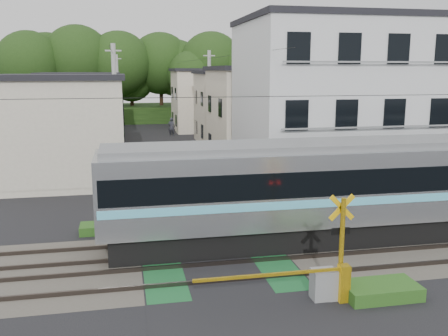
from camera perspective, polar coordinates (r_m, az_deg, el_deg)
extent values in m
plane|color=black|center=(17.77, -0.92, -10.45)|extent=(120.00, 120.00, 0.00)
cube|color=#47423A|center=(17.77, -0.92, -10.45)|extent=(120.00, 6.00, 0.00)
cube|color=black|center=(17.77, -0.92, -10.44)|extent=(5.20, 120.00, 0.00)
cube|color=#145126|center=(17.55, -7.14, -10.81)|extent=(1.30, 6.00, 0.00)
cube|color=#145126|center=(18.19, 5.06, -9.96)|extent=(1.30, 6.00, 0.00)
cube|color=#3F3833|center=(16.03, 0.35, -12.68)|extent=(120.00, 0.08, 0.14)
cube|color=#3F3833|center=(17.29, -0.61, -10.84)|extent=(120.00, 0.08, 0.14)
cube|color=#3F3833|center=(18.21, -1.22, -9.68)|extent=(120.00, 0.08, 0.14)
cube|color=#3F3833|center=(19.50, -1.96, -8.24)|extent=(120.00, 0.08, 0.14)
cube|color=black|center=(20.27, 13.51, -6.61)|extent=(18.02, 2.48, 0.94)
cube|color=black|center=(18.61, -5.40, -8.46)|extent=(2.50, 2.29, 0.63)
cube|color=#B3B7BC|center=(19.80, 13.75, -1.57)|extent=(18.77, 2.92, 2.71)
cube|color=black|center=(19.73, 13.80, -0.64)|extent=(18.47, 2.96, 0.92)
cube|color=#5ECAED|center=(19.88, 13.70, -2.63)|extent=(18.58, 2.95, 0.29)
cube|color=slate|center=(19.53, 13.95, 2.67)|extent=(18.40, 2.39, 0.25)
cube|color=black|center=(17.89, -14.39, -1.61)|extent=(0.10, 2.51, 1.63)
cylinder|color=yellow|center=(14.88, 13.27, -8.97)|extent=(0.14, 0.14, 3.00)
cube|color=yellow|center=(14.61, 13.32, -4.42)|extent=(0.77, 0.05, 0.77)
cube|color=yellow|center=(14.61, 13.32, -4.42)|extent=(0.77, 0.05, 0.77)
cube|color=black|center=(14.81, 13.19, -7.03)|extent=(0.55, 0.05, 0.20)
sphere|color=#FF0C07|center=(14.79, 12.53, -7.01)|extent=(0.16, 0.16, 0.16)
sphere|color=#FF0C07|center=(14.92, 13.66, -6.90)|extent=(0.16, 0.16, 0.16)
cube|color=gray|center=(15.08, 11.32, -12.91)|extent=(0.70, 0.50, 0.90)
cube|color=yellow|center=(15.02, 13.51, -12.69)|extent=(0.30, 0.30, 1.10)
cube|color=yellow|center=(14.09, 5.07, -12.07)|extent=(4.20, 0.08, 0.08)
cylinder|color=yellow|center=(20.48, -11.10, -3.32)|extent=(0.14, 0.14, 3.00)
cube|color=yellow|center=(20.12, -11.23, -0.08)|extent=(0.77, 0.05, 0.77)
cube|color=yellow|center=(20.12, -11.23, -0.08)|extent=(0.77, 0.05, 0.77)
cube|color=black|center=(20.26, -11.15, -2.02)|extent=(0.55, 0.05, 0.20)
sphere|color=#FF0C07|center=(20.21, -11.61, -2.07)|extent=(0.16, 0.16, 0.16)
sphere|color=#FF0C07|center=(20.21, -10.70, -2.04)|extent=(0.16, 0.16, 0.16)
cube|color=gray|center=(20.77, -9.61, -6.07)|extent=(0.70, 0.50, 0.90)
cube|color=yellow|center=(20.97, -11.01, -5.66)|extent=(0.30, 0.30, 1.10)
cube|color=yellow|center=(20.97, -4.89, -4.22)|extent=(4.20, 0.08, 0.08)
cube|color=silver|center=(28.28, 12.67, 6.74)|extent=(10.00, 8.00, 9.00)
cube|color=black|center=(28.32, 13.09, 16.16)|extent=(10.20, 8.16, 0.30)
cube|color=black|center=(23.62, 8.12, -1.29)|extent=(1.10, 0.06, 1.40)
cube|color=black|center=(24.54, 13.52, -1.02)|extent=(1.10, 0.06, 1.40)
cube|color=black|center=(25.66, 18.49, -0.76)|extent=(1.10, 0.06, 1.40)
cube|color=black|center=(26.96, 23.01, -0.53)|extent=(1.10, 0.06, 1.40)
cube|color=gray|center=(25.03, 16.27, -2.33)|extent=(9.00, 0.06, 0.08)
cube|color=black|center=(23.17, 8.32, 5.98)|extent=(1.10, 0.06, 1.40)
cube|color=black|center=(24.10, 13.84, 5.97)|extent=(1.10, 0.06, 1.40)
cube|color=black|center=(25.24, 18.91, 5.91)|extent=(1.10, 0.06, 1.40)
cube|color=black|center=(26.56, 23.50, 5.82)|extent=(1.10, 0.06, 1.40)
cube|color=gray|center=(24.53, 16.65, 4.50)|extent=(9.00, 0.06, 0.08)
cube|color=black|center=(23.10, 8.54, 13.41)|extent=(1.10, 0.06, 1.40)
cube|color=black|center=(24.04, 14.18, 13.11)|extent=(1.10, 0.06, 1.40)
cube|color=black|center=(25.18, 19.35, 12.72)|extent=(1.10, 0.06, 1.40)
cube|color=black|center=(26.50, 24.02, 12.29)|extent=(1.10, 0.06, 1.40)
cube|color=gray|center=(24.39, 17.05, 11.52)|extent=(9.00, 0.06, 0.08)
cube|color=beige|center=(30.65, -17.97, 3.98)|extent=(7.00, 7.00, 6.00)
cube|color=black|center=(30.45, -18.33, 9.86)|extent=(7.35, 7.35, 0.30)
cube|color=black|center=(28.98, -11.20, 0.52)|extent=(0.06, 1.00, 1.20)
cube|color=black|center=(32.42, -11.25, 1.64)|extent=(0.06, 1.00, 1.20)
cube|color=black|center=(28.60, -11.41, 6.04)|extent=(0.06, 1.00, 1.20)
cube|color=black|center=(32.09, -11.44, 6.57)|extent=(0.06, 1.00, 1.20)
cube|color=beige|center=(35.78, 4.52, 5.84)|extent=(7.00, 8.00, 6.50)
cube|color=black|center=(35.62, 4.60, 11.29)|extent=(7.35, 8.40, 0.30)
cube|color=black|center=(33.27, -0.44, 2.09)|extent=(0.06, 1.00, 1.20)
cube|color=black|center=(37.16, -1.63, 3.04)|extent=(0.06, 1.00, 1.20)
cube|color=black|center=(32.94, -0.45, 6.90)|extent=(0.06, 1.00, 1.20)
cube|color=black|center=(36.87, -1.65, 7.35)|extent=(0.06, 1.00, 1.20)
cube|color=beige|center=(39.62, -17.28, 5.38)|extent=(8.00, 7.00, 5.80)
cube|color=black|center=(39.45, -17.54, 9.79)|extent=(8.40, 7.35, 0.30)
cube|color=black|center=(37.86, -11.31, 2.98)|extent=(0.06, 1.00, 1.20)
cube|color=black|center=(41.33, -11.34, 3.65)|extent=(0.06, 1.00, 1.20)
cube|color=black|center=(37.58, -11.48, 7.21)|extent=(0.06, 1.00, 1.20)
cube|color=black|center=(41.07, -11.49, 7.53)|extent=(0.06, 1.00, 1.20)
cube|color=beige|center=(45.54, 1.53, 6.82)|extent=(7.00, 7.00, 6.20)
cube|color=black|center=(45.41, 1.55, 10.91)|extent=(7.35, 7.35, 0.30)
cube|color=black|center=(43.34, -2.52, 4.20)|extent=(0.06, 1.00, 1.20)
cube|color=black|center=(46.77, -3.20, 4.71)|extent=(0.06, 1.00, 1.20)
cube|color=black|center=(43.09, -2.56, 7.90)|extent=(0.06, 1.00, 1.20)
cube|color=black|center=(46.54, -3.23, 8.13)|extent=(0.06, 1.00, 1.20)
cube|color=beige|center=(49.52, -15.94, 6.63)|extent=(7.00, 8.00, 6.00)
cube|color=black|center=(49.39, -16.13, 10.27)|extent=(7.35, 8.40, 0.30)
cube|color=black|center=(47.54, -11.75, 4.59)|extent=(0.06, 1.00, 1.20)
cube|color=black|center=(51.51, -11.74, 5.09)|extent=(0.06, 1.00, 1.20)
cube|color=black|center=(47.31, -11.88, 7.96)|extent=(0.06, 1.00, 1.20)
cube|color=black|center=(51.31, -11.87, 8.20)|extent=(0.06, 1.00, 1.20)
cube|color=beige|center=(55.17, -1.54, 7.68)|extent=(8.00, 7.00, 6.40)
cube|color=black|center=(55.07, -1.55, 11.16)|extent=(8.40, 7.35, 0.30)
cube|color=black|center=(53.04, -5.51, 5.44)|extent=(0.06, 1.00, 1.20)
cube|color=black|center=(56.51, -5.88, 5.78)|extent=(0.06, 1.00, 1.20)
cube|color=black|center=(52.84, -5.56, 8.46)|extent=(0.06, 1.00, 1.20)
cube|color=black|center=(56.32, -5.94, 8.62)|extent=(0.06, 1.00, 1.20)
cube|color=#213D14|center=(66.55, -8.89, 6.25)|extent=(40.00, 10.00, 2.00)
cylinder|color=#332114|center=(63.84, -21.10, 7.03)|extent=(0.50, 0.50, 5.53)
sphere|color=#213D14|center=(63.73, -21.38, 11.00)|extent=(7.75, 7.75, 7.75)
cylinder|color=#332114|center=(66.28, -19.26, 7.28)|extent=(0.50, 0.50, 5.53)
sphere|color=#213D14|center=(66.18, -19.51, 11.10)|extent=(7.74, 7.74, 7.74)
cylinder|color=#332114|center=(64.50, -16.16, 7.56)|extent=(0.50, 0.50, 5.96)
sphere|color=#213D14|center=(64.41, -16.40, 11.80)|extent=(8.35, 8.35, 8.35)
cylinder|color=#332114|center=(66.31, -14.55, 7.01)|extent=(0.50, 0.50, 4.31)
sphere|color=#213D14|center=(66.17, -14.70, 9.99)|extent=(6.04, 6.04, 6.04)
cylinder|color=#332114|center=(64.18, -11.73, 7.60)|extent=(0.50, 0.50, 5.64)
sphere|color=#213D14|center=(64.08, -11.89, 11.63)|extent=(7.89, 7.89, 7.89)
cylinder|color=#332114|center=(66.07, -10.45, 7.11)|extent=(0.50, 0.50, 4.17)
sphere|color=#213D14|center=(65.93, -10.55, 10.01)|extent=(5.84, 5.84, 5.84)
cylinder|color=#332114|center=(66.18, -7.17, 7.86)|extent=(0.50, 0.50, 5.65)
sphere|color=#213D14|center=(66.08, -7.27, 11.77)|extent=(7.91, 7.91, 7.91)
cylinder|color=#332114|center=(66.36, -5.44, 7.71)|extent=(0.50, 0.50, 5.21)
sphere|color=#213D14|center=(66.24, -5.50, 11.31)|extent=(7.29, 7.29, 7.29)
cylinder|color=#332114|center=(62.86, -3.56, 7.21)|extent=(0.50, 0.50, 4.48)
sphere|color=#213D14|center=(62.72, -3.60, 10.48)|extent=(6.27, 6.27, 6.27)
cylinder|color=#332114|center=(64.18, -1.45, 7.83)|extent=(0.50, 0.50, 5.64)
sphere|color=#213D14|center=(64.07, -1.47, 11.86)|extent=(7.89, 7.89, 7.89)
cylinder|color=#332114|center=(63.71, 2.43, 7.59)|extent=(0.50, 0.50, 5.17)
sphere|color=#213D14|center=(63.59, 2.46, 11.31)|extent=(7.24, 7.24, 7.24)
cylinder|color=#332114|center=(68.87, 3.11, 7.75)|extent=(0.50, 0.50, 4.94)
sphere|color=#213D14|center=(68.75, 3.15, 11.04)|extent=(6.91, 6.91, 6.91)
cube|color=black|center=(19.66, 15.98, 7.98)|extent=(60.00, 0.02, 0.02)
cylinder|color=#A5A5A0|center=(29.36, -12.25, 5.93)|extent=(0.26, 0.26, 8.00)
cube|color=#A5A5A0|center=(29.27, -12.55, 12.97)|extent=(0.90, 0.08, 0.08)
cylinder|color=#A5A5A0|center=(38.90, -1.67, 7.41)|extent=(0.26, 0.26, 8.00)
cube|color=#A5A5A0|center=(38.83, -1.70, 12.71)|extent=(0.90, 0.08, 0.08)
cylinder|color=#A5A5A0|center=(50.31, -12.02, 8.02)|extent=(0.26, 0.26, 8.00)
cube|color=#A5A5A0|center=(50.26, -12.19, 12.12)|extent=(0.90, 0.08, 0.08)
cube|color=black|center=(39.76, -12.31, 12.14)|extent=(0.02, 42.00, 0.02)
cube|color=black|center=(40.30, -2.07, 12.37)|extent=(0.02, 42.00, 0.02)
imported|color=#2D2E38|center=(50.22, -6.02, 4.69)|extent=(0.75, 0.55, 1.88)
cube|color=#2D5E1E|center=(15.72, 17.45, -13.19)|extent=(2.20, 1.20, 0.40)
cube|color=#2D5E1E|center=(21.15, -13.70, -6.68)|extent=(1.80, 1.00, 0.36)
cube|color=#2D5E1E|center=(21.84, 9.52, -6.03)|extent=(1.50, 0.90, 0.30)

